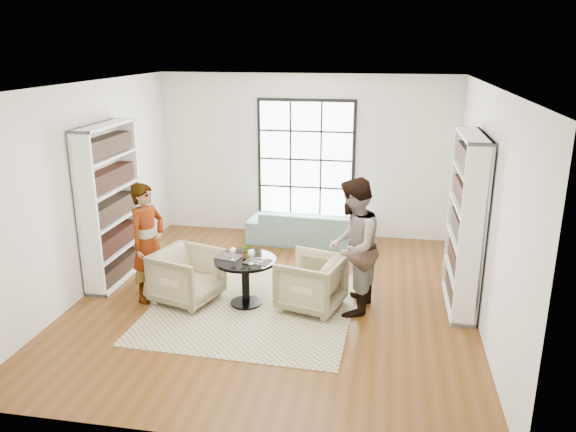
% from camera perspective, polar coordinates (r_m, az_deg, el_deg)
% --- Properties ---
extents(ground, '(6.00, 6.00, 0.00)m').
position_cam_1_polar(ground, '(8.12, -1.35, -8.47)').
color(ground, brown).
extents(room_shell, '(6.00, 6.01, 6.00)m').
position_cam_1_polar(room_shell, '(8.17, -0.66, 1.14)').
color(room_shell, silver).
rests_on(room_shell, ground).
extents(rug, '(2.85, 2.85, 0.01)m').
position_cam_1_polar(rug, '(7.90, -3.66, -9.22)').
color(rug, tan).
rests_on(rug, ground).
extents(pedestal_table, '(0.85, 0.85, 0.68)m').
position_cam_1_polar(pedestal_table, '(7.79, -4.35, -5.65)').
color(pedestal_table, black).
rests_on(pedestal_table, ground).
extents(sofa, '(2.15, 0.95, 0.62)m').
position_cam_1_polar(sofa, '(10.23, 1.96, -1.09)').
color(sofa, slate).
rests_on(sofa, ground).
extents(armchair_left, '(1.03, 1.02, 0.76)m').
position_cam_1_polar(armchair_left, '(8.05, -10.20, -6.04)').
color(armchair_left, '#C1C18A').
rests_on(armchair_left, ground).
extents(armchair_right, '(1.00, 0.99, 0.75)m').
position_cam_1_polar(armchair_right, '(7.74, 2.34, -6.78)').
color(armchair_right, tan).
rests_on(armchair_right, ground).
extents(person_left, '(0.58, 0.72, 1.70)m').
position_cam_1_polar(person_left, '(8.08, -14.04, -2.61)').
color(person_left, gray).
rests_on(person_left, ground).
extents(person_right, '(0.83, 1.00, 1.86)m').
position_cam_1_polar(person_right, '(7.48, 6.57, -3.14)').
color(person_right, gray).
rests_on(person_right, ground).
extents(placemat_left, '(0.39, 0.32, 0.01)m').
position_cam_1_polar(placemat_left, '(7.81, -6.04, -4.14)').
color(placemat_left, '#292624').
rests_on(placemat_left, pedestal_table).
extents(placemat_right, '(0.39, 0.32, 0.01)m').
position_cam_1_polar(placemat_right, '(7.62, -3.09, -4.63)').
color(placemat_right, '#292624').
rests_on(placemat_right, pedestal_table).
extents(cutlery_left, '(0.18, 0.24, 0.01)m').
position_cam_1_polar(cutlery_left, '(7.81, -6.04, -4.09)').
color(cutlery_left, '#BCBCC1').
rests_on(cutlery_left, placemat_left).
extents(cutlery_right, '(0.18, 0.24, 0.01)m').
position_cam_1_polar(cutlery_right, '(7.62, -3.10, -4.58)').
color(cutlery_right, '#BCBCC1').
rests_on(cutlery_right, placemat_right).
extents(wine_glass_left, '(0.08, 0.08, 0.19)m').
position_cam_1_polar(wine_glass_left, '(7.65, -5.64, -3.55)').
color(wine_glass_left, silver).
rests_on(wine_glass_left, pedestal_table).
extents(wine_glass_right, '(0.09, 0.09, 0.21)m').
position_cam_1_polar(wine_glass_right, '(7.50, -3.77, -3.82)').
color(wine_glass_right, silver).
rests_on(wine_glass_right, pedestal_table).
extents(flower_centerpiece, '(0.21, 0.19, 0.22)m').
position_cam_1_polar(flower_centerpiece, '(7.72, -4.18, -3.53)').
color(flower_centerpiece, gray).
rests_on(flower_centerpiece, pedestal_table).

